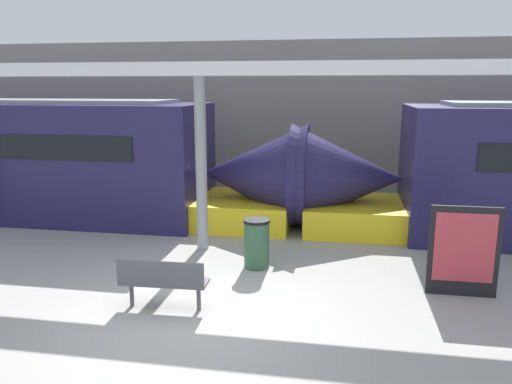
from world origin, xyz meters
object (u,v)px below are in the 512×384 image
poster_board (464,251)px  support_column_near (201,165)px  trash_bin (257,243)px  bench_near (163,280)px

poster_board → support_column_near: bearing=161.6°
trash_bin → support_column_near: size_ratio=0.26×
trash_bin → support_column_near: bearing=145.7°
bench_near → support_column_near: 3.43m
trash_bin → poster_board: (3.71, -0.75, 0.31)m
bench_near → trash_bin: (1.15, 2.20, -0.03)m
poster_board → bench_near: bearing=-163.4°
trash_bin → poster_board: poster_board is taller
support_column_near → bench_near: bearing=-85.7°
bench_near → poster_board: poster_board is taller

